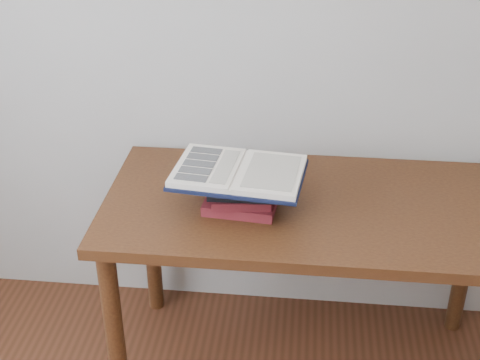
# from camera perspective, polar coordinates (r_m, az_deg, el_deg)

# --- Properties ---
(room_shell) EXTENTS (3.54, 3.54, 2.62)m
(room_shell) POSITION_cam_1_polar(r_m,az_deg,el_deg) (0.51, -4.17, 6.02)
(room_shell) COLOR #A7A69E
(room_shell) RESTS_ON ground
(desk) EXTENTS (1.32, 0.66, 0.71)m
(desk) POSITION_cam_1_polar(r_m,az_deg,el_deg) (2.20, 5.79, -4.11)
(desk) COLOR #4E2C13
(desk) RESTS_ON ground
(book_stack) EXTENTS (0.25, 0.18, 0.12)m
(book_stack) POSITION_cam_1_polar(r_m,az_deg,el_deg) (2.08, 0.31, -0.93)
(book_stack) COLOR maroon
(book_stack) RESTS_ON desk
(open_book) EXTENTS (0.42, 0.31, 0.03)m
(open_book) POSITION_cam_1_polar(r_m,az_deg,el_deg) (2.03, -0.09, 0.68)
(open_book) COLOR black
(open_book) RESTS_ON book_stack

